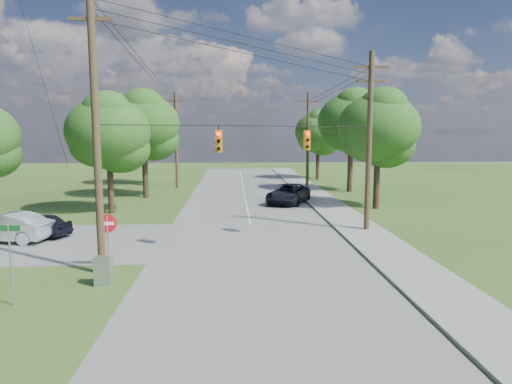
{
  "coord_description": "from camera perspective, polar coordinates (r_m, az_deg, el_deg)",
  "views": [
    {
      "loc": [
        0.92,
        -18.47,
        5.91
      ],
      "look_at": [
        2.11,
        5.0,
        2.8
      ],
      "focal_mm": 32.0,
      "sensor_mm": 36.0,
      "label": 1
    }
  ],
  "objects": [
    {
      "name": "tree_w_far",
      "position": [
        52.42,
        -13.94,
        7.68
      ],
      "size": [
        6.0,
        6.0,
        8.73
      ],
      "color": "#412E20",
      "rests_on": "ground"
    },
    {
      "name": "traffic_signals",
      "position": [
        22.96,
        1.19,
        6.5
      ],
      "size": [
        4.91,
        3.27,
        1.05
      ],
      "color": "orange",
      "rests_on": "ground"
    },
    {
      "name": "power_lines",
      "position": [
        30.2,
        -1.83,
        13.69
      ],
      "size": [
        13.93,
        29.62,
        4.93
      ],
      "color": "black",
      "rests_on": "ground"
    },
    {
      "name": "pole_north_e",
      "position": [
        49.13,
        6.49,
        6.57
      ],
      "size": [
        2.0,
        0.32,
        10.0
      ],
      "color": "brown",
      "rests_on": "ground"
    },
    {
      "name": "pole_north_w",
      "position": [
        48.84,
        -9.93,
        6.5
      ],
      "size": [
        2.0,
        0.32,
        10.0
      ],
      "color": "brown",
      "rests_on": "ground"
    },
    {
      "name": "car_cross_silver",
      "position": [
        27.99,
        -28.75,
        -3.9
      ],
      "size": [
        4.97,
        2.47,
        1.57
      ],
      "primitive_type": "imported",
      "rotation": [
        0.0,
        0.0,
        -1.75
      ],
      "color": "silver",
      "rests_on": "cross_road"
    },
    {
      "name": "tree_w_near",
      "position": [
        34.64,
        -17.97,
        7.19
      ],
      "size": [
        6.0,
        6.0,
        8.4
      ],
      "color": "#412E20",
      "rests_on": "ground"
    },
    {
      "name": "tree_e_mid",
      "position": [
        45.97,
        11.83,
        8.61
      ],
      "size": [
        6.6,
        6.6,
        9.64
      ],
      "color": "#412E20",
      "rests_on": "ground"
    },
    {
      "name": "tree_e_near",
      "position": [
        36.21,
        15.06,
        7.81
      ],
      "size": [
        6.2,
        6.2,
        8.81
      ],
      "color": "#412E20",
      "rests_on": "ground"
    },
    {
      "name": "ground",
      "position": [
        19.41,
        -5.56,
        -10.23
      ],
      "size": [
        140.0,
        140.0,
        0.0
      ],
      "primitive_type": "plane",
      "color": "#32511B",
      "rests_on": "ground"
    },
    {
      "name": "street_name_sign",
      "position": [
        17.63,
        -28.38,
        -6.95
      ],
      "size": [
        0.84,
        0.15,
        2.81
      ],
      "rotation": [
        0.0,
        0.0,
        -0.14
      ],
      "color": "#95989A",
      "rests_on": "ground"
    },
    {
      "name": "tree_e_far",
      "position": [
        57.45,
        7.78,
        7.47
      ],
      "size": [
        5.8,
        5.8,
        8.32
      ],
      "color": "#412E20",
      "rests_on": "ground"
    },
    {
      "name": "car_cross_dark",
      "position": [
        28.58,
        -25.68,
        -3.72
      ],
      "size": [
        4.25,
        2.86,
        1.34
      ],
      "primitive_type": "imported",
      "rotation": [
        0.0,
        0.0,
        -1.93
      ],
      "color": "black",
      "rests_on": "cross_road"
    },
    {
      "name": "main_road",
      "position": [
        24.22,
        -0.26,
        -6.56
      ],
      "size": [
        10.0,
        100.0,
        0.03
      ],
      "primitive_type": "cube",
      "color": "gray",
      "rests_on": "ground"
    },
    {
      "name": "car_main_north",
      "position": [
        37.85,
        4.08,
        -0.22
      ],
      "size": [
        4.64,
        6.26,
        1.58
      ],
      "primitive_type": "imported",
      "rotation": [
        0.0,
        0.0,
        -0.4
      ],
      "color": "black",
      "rests_on": "main_road"
    },
    {
      "name": "pole_ne",
      "position": [
        27.65,
        13.96,
        6.39
      ],
      "size": [
        2.0,
        0.32,
        10.5
      ],
      "color": "brown",
      "rests_on": "ground"
    },
    {
      "name": "pole_sw",
      "position": [
        19.66,
        -19.4,
        8.03
      ],
      "size": [
        2.0,
        0.32,
        12.0
      ],
      "color": "brown",
      "rests_on": "ground"
    },
    {
      "name": "sidewalk_east",
      "position": [
        25.41,
        15.1,
        -6.05
      ],
      "size": [
        2.6,
        100.0,
        0.12
      ],
      "primitive_type": "cube",
      "color": "gray",
      "rests_on": "ground"
    },
    {
      "name": "do_not_enter_sign",
      "position": [
        20.63,
        -18.08,
        -4.47
      ],
      "size": [
        0.79,
        0.2,
        2.41
      ],
      "rotation": [
        0.0,
        0.0,
        0.21
      ],
      "color": "#95989A",
      "rests_on": "ground"
    },
    {
      "name": "control_cabinet",
      "position": [
        18.84,
        -18.54,
        -9.33
      ],
      "size": [
        0.64,
        0.46,
        1.15
      ],
      "primitive_type": "cube",
      "rotation": [
        0.0,
        0.0,
        -0.0
      ],
      "color": "#95989A",
      "rests_on": "ground"
    },
    {
      "name": "tree_w_mid",
      "position": [
        42.23,
        -13.86,
        8.22
      ],
      "size": [
        6.4,
        6.4,
        9.22
      ],
      "color": "#412E20",
      "rests_on": "ground"
    }
  ]
}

